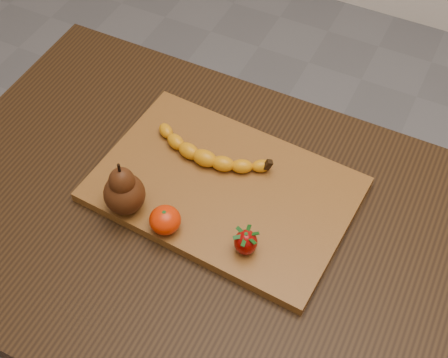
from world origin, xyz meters
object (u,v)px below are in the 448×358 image
at_px(table, 199,246).
at_px(cutting_board, 224,189).
at_px(mandarin, 165,220).
at_px(pear, 123,187).

bearing_deg(table, cutting_board, 72.86).
height_order(table, mandarin, mandarin).
bearing_deg(pear, cutting_board, 41.11).
height_order(pear, mandarin, pear).
bearing_deg(cutting_board, mandarin, -107.90).
bearing_deg(mandarin, pear, 173.96).
xyz_separation_m(cutting_board, mandarin, (-0.05, -0.12, 0.03)).
bearing_deg(mandarin, table, 63.78).
distance_m(cutting_board, mandarin, 0.14).
xyz_separation_m(table, cutting_board, (0.02, 0.07, 0.11)).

